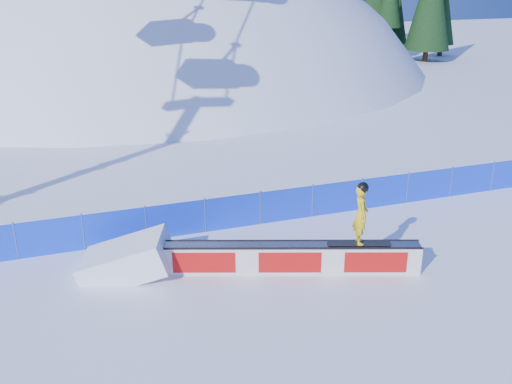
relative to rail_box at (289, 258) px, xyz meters
name	(u,v)px	position (x,y,z in m)	size (l,w,h in m)	color
ground	(345,279)	(1.37, -0.97, -0.46)	(160.00, 160.00, 0.00)	white
snow_hill	(148,240)	(1.37, 41.03, -18.46)	(64.00, 64.00, 64.00)	white
safety_fence	(287,205)	(1.37, 3.53, 0.15)	(22.05, 0.05, 1.30)	#123AF0
rail_box	(289,258)	(0.00, 0.00, 0.00)	(7.46, 3.04, 0.93)	silver
snow_ramp	(127,272)	(-4.55, 1.58, -0.46)	(2.52, 1.68, 0.95)	white
snowboarder	(361,214)	(1.91, -0.67, 1.41)	(1.83, 0.91, 1.91)	black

